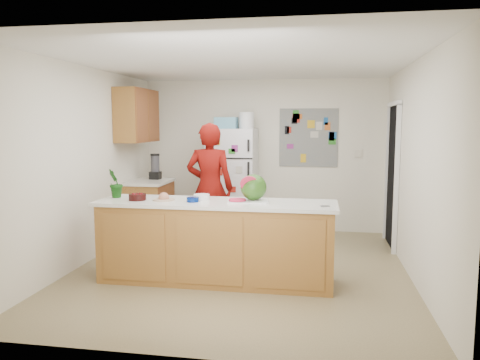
% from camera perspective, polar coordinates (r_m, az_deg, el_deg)
% --- Properties ---
extents(floor, '(4.00, 4.50, 0.02)m').
position_cam_1_polar(floor, '(5.88, 0.08, -10.85)').
color(floor, brown).
rests_on(floor, ground).
extents(wall_back, '(4.00, 0.02, 2.50)m').
position_cam_1_polar(wall_back, '(7.85, 2.83, 3.01)').
color(wall_back, beige).
rests_on(wall_back, ground).
extents(wall_left, '(0.02, 4.50, 2.50)m').
position_cam_1_polar(wall_left, '(6.27, -18.34, 1.69)').
color(wall_left, beige).
rests_on(wall_left, ground).
extents(wall_right, '(0.02, 4.50, 2.50)m').
position_cam_1_polar(wall_right, '(5.65, 20.63, 1.06)').
color(wall_right, beige).
rests_on(wall_right, ground).
extents(ceiling, '(4.00, 4.50, 0.02)m').
position_cam_1_polar(ceiling, '(5.64, 0.09, 14.32)').
color(ceiling, white).
rests_on(ceiling, wall_back).
extents(doorway, '(0.03, 0.85, 2.04)m').
position_cam_1_polar(doorway, '(7.09, 18.15, 0.39)').
color(doorway, black).
rests_on(doorway, ground).
extents(peninsula_base, '(2.60, 0.62, 0.88)m').
position_cam_1_polar(peninsula_base, '(5.32, -2.96, -7.72)').
color(peninsula_base, brown).
rests_on(peninsula_base, floor).
extents(peninsula_top, '(2.68, 0.70, 0.04)m').
position_cam_1_polar(peninsula_top, '(5.22, -2.99, -2.83)').
color(peninsula_top, silver).
rests_on(peninsula_top, peninsula_base).
extents(side_counter_base, '(0.60, 0.80, 0.86)m').
position_cam_1_polar(side_counter_base, '(7.47, -11.07, -3.65)').
color(side_counter_base, brown).
rests_on(side_counter_base, floor).
extents(side_counter_top, '(0.64, 0.84, 0.04)m').
position_cam_1_polar(side_counter_top, '(7.41, -11.15, -0.22)').
color(side_counter_top, silver).
rests_on(side_counter_top, side_counter_base).
extents(upper_cabinets, '(0.35, 1.00, 0.80)m').
position_cam_1_polar(upper_cabinets, '(7.35, -12.43, 7.67)').
color(upper_cabinets, brown).
rests_on(upper_cabinets, wall_left).
extents(refrigerator, '(0.75, 0.70, 1.70)m').
position_cam_1_polar(refrigerator, '(7.58, -0.91, -0.15)').
color(refrigerator, silver).
rests_on(refrigerator, floor).
extents(fridge_top_bin, '(0.35, 0.28, 0.18)m').
position_cam_1_polar(fridge_top_bin, '(7.54, -1.68, 6.96)').
color(fridge_top_bin, '#5999B2').
rests_on(fridge_top_bin, refrigerator).
extents(photo_collage, '(0.95, 0.01, 0.95)m').
position_cam_1_polar(photo_collage, '(7.76, 8.35, 5.12)').
color(photo_collage, slate).
rests_on(photo_collage, wall_back).
extents(person, '(0.67, 0.46, 1.79)m').
position_cam_1_polar(person, '(6.47, -3.70, -0.97)').
color(person, '#640A06').
rests_on(person, floor).
extents(blender_appliance, '(0.14, 0.14, 0.38)m').
position_cam_1_polar(blender_appliance, '(7.55, -10.30, 1.54)').
color(blender_appliance, black).
rests_on(blender_appliance, side_counter_top).
extents(cutting_board, '(0.49, 0.40, 0.01)m').
position_cam_1_polar(cutting_board, '(5.20, 0.97, -2.57)').
color(cutting_board, white).
rests_on(cutting_board, peninsula_top).
extents(watermelon, '(0.29, 0.29, 0.29)m').
position_cam_1_polar(watermelon, '(5.19, 1.66, -0.90)').
color(watermelon, '#255D19').
rests_on(watermelon, cutting_board).
extents(watermelon_slice, '(0.19, 0.19, 0.02)m').
position_cam_1_polar(watermelon_slice, '(5.16, -0.34, -2.44)').
color(watermelon_slice, red).
rests_on(watermelon_slice, cutting_board).
extents(cherry_bowl, '(0.21, 0.21, 0.07)m').
position_cam_1_polar(cherry_bowl, '(5.41, -12.39, -2.04)').
color(cherry_bowl, black).
rests_on(cherry_bowl, peninsula_top).
extents(white_bowl, '(0.23, 0.23, 0.06)m').
position_cam_1_polar(white_bowl, '(5.34, -4.71, -2.07)').
color(white_bowl, white).
rests_on(white_bowl, peninsula_top).
extents(cobalt_bowl, '(0.17, 0.17, 0.05)m').
position_cam_1_polar(cobalt_bowl, '(5.20, -5.78, -2.39)').
color(cobalt_bowl, '#01185C').
rests_on(cobalt_bowl, peninsula_top).
extents(plate, '(0.26, 0.26, 0.02)m').
position_cam_1_polar(plate, '(5.35, -9.28, -2.37)').
color(plate, '#BCA58D').
rests_on(plate, peninsula_top).
extents(paper_towel, '(0.19, 0.18, 0.02)m').
position_cam_1_polar(paper_towel, '(5.07, 2.24, -2.76)').
color(paper_towel, white).
rests_on(paper_towel, peninsula_top).
extents(keys, '(0.10, 0.07, 0.01)m').
position_cam_1_polar(keys, '(4.95, 10.34, -3.15)').
color(keys, slate).
rests_on(keys, peninsula_top).
extents(potted_plant, '(0.18, 0.21, 0.34)m').
position_cam_1_polar(potted_plant, '(5.62, -14.92, -0.39)').
color(potted_plant, '#134712').
rests_on(potted_plant, peninsula_top).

